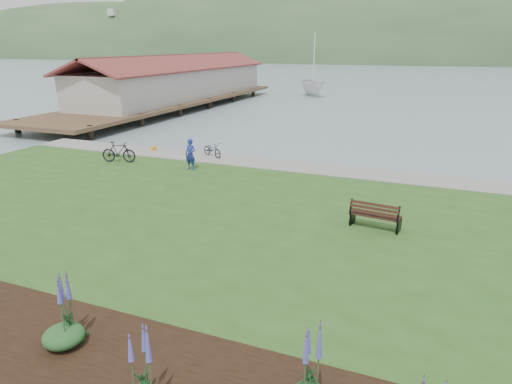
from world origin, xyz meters
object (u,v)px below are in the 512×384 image
at_px(person, 190,152).
at_px(sailboat, 313,96).
at_px(bicycle_a, 212,150).
at_px(park_bench, 375,215).

relative_size(person, sailboat, 0.07).
height_order(person, bicycle_a, person).
bearing_deg(park_bench, person, 162.66).
bearing_deg(person, park_bench, -20.24).
xyz_separation_m(park_bench, sailboat, (-14.11, 43.19, -0.91)).
distance_m(person, sailboat, 39.07).
xyz_separation_m(bicycle_a, sailboat, (-4.11, 35.94, -0.82)).
xyz_separation_m(person, bicycle_a, (-0.27, 2.87, -0.51)).
height_order(park_bench, sailboat, sailboat).
relative_size(park_bench, bicycle_a, 1.08).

